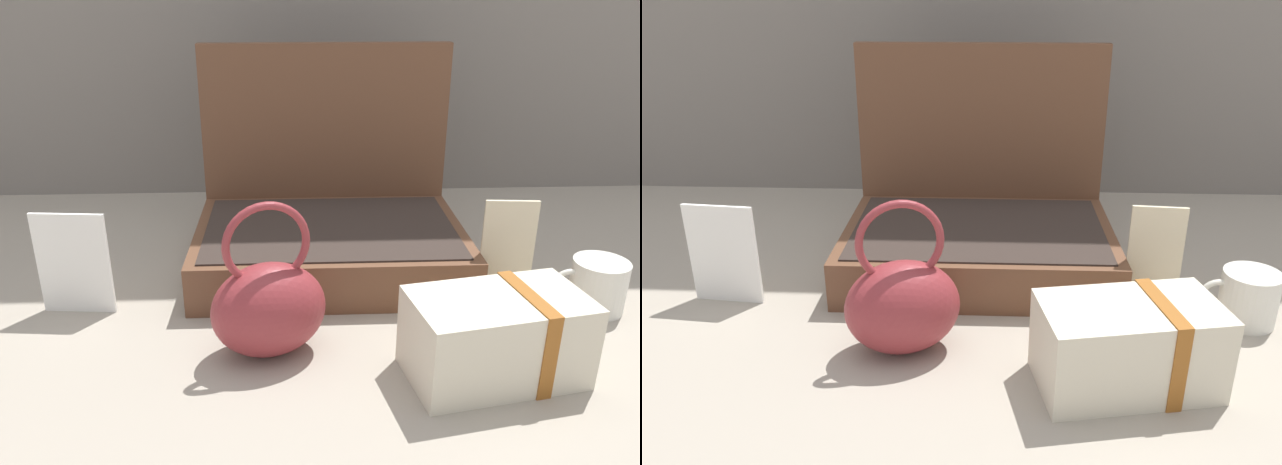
% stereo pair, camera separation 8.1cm
% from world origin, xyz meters
% --- Properties ---
extents(ground_plane, '(6.00, 6.00, 0.00)m').
position_xyz_m(ground_plane, '(0.00, 0.00, 0.00)').
color(ground_plane, '#9E9384').
extents(open_suitcase, '(0.47, 0.34, 0.38)m').
position_xyz_m(open_suitcase, '(0.05, 0.15, 0.08)').
color(open_suitcase, brown).
rests_on(open_suitcase, ground_plane).
extents(teal_pouch_handbag, '(0.19, 0.15, 0.23)m').
position_xyz_m(teal_pouch_handbag, '(-0.05, -0.15, 0.07)').
color(teal_pouch_handbag, maroon).
rests_on(teal_pouch_handbag, ground_plane).
extents(cream_toiletry_bag, '(0.25, 0.17, 0.12)m').
position_xyz_m(cream_toiletry_bag, '(0.25, -0.22, 0.06)').
color(cream_toiletry_bag, beige).
rests_on(cream_toiletry_bag, ground_plane).
extents(coffee_mug, '(0.12, 0.09, 0.08)m').
position_xyz_m(coffee_mug, '(0.46, -0.05, 0.04)').
color(coffee_mug, silver).
rests_on(coffee_mug, ground_plane).
extents(info_card_left, '(0.11, 0.02, 0.17)m').
position_xyz_m(info_card_left, '(-0.36, -0.02, 0.08)').
color(info_card_left, white).
rests_on(info_card_left, ground_plane).
extents(poster_card_right, '(0.08, 0.01, 0.17)m').
position_xyz_m(poster_card_right, '(0.32, -0.01, 0.09)').
color(poster_card_right, beige).
rests_on(poster_card_right, ground_plane).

